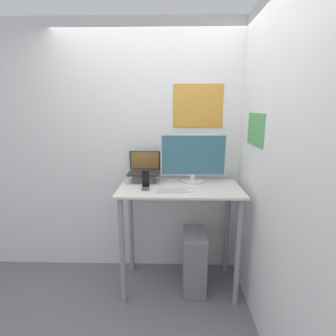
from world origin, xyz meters
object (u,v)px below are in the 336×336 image
(cell_phone, at_px, (146,184))
(computer_tower, at_px, (194,261))
(laptop, at_px, (144,174))
(keyboard, at_px, (171,191))
(monitor, at_px, (193,159))
(mouse, at_px, (191,191))

(cell_phone, xyz_separation_m, computer_tower, (0.46, 0.05, -0.79))
(laptop, distance_m, keyboard, 0.42)
(cell_phone, relative_size, computer_tower, 0.30)
(keyboard, distance_m, computer_tower, 0.79)
(monitor, bearing_deg, cell_phone, -149.53)
(monitor, relative_size, cell_phone, 3.60)
(mouse, xyz_separation_m, computer_tower, (0.05, 0.10, -0.75))
(laptop, xyz_separation_m, computer_tower, (0.50, -0.22, -0.82))
(laptop, relative_size, keyboard, 1.18)
(laptop, distance_m, cell_phone, 0.27)
(monitor, bearing_deg, laptop, 178.71)
(laptop, bearing_deg, keyboard, -49.52)
(laptop, distance_m, computer_tower, 0.98)
(keyboard, bearing_deg, monitor, 55.04)
(monitor, relative_size, keyboard, 2.40)
(mouse, bearing_deg, keyboard, 177.43)
(keyboard, relative_size, computer_tower, 0.44)
(keyboard, bearing_deg, cell_phone, 168.61)
(computer_tower, bearing_deg, cell_phone, -173.71)
(monitor, distance_m, mouse, 0.38)
(keyboard, bearing_deg, computer_tower, 22.62)
(laptop, height_order, keyboard, laptop)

